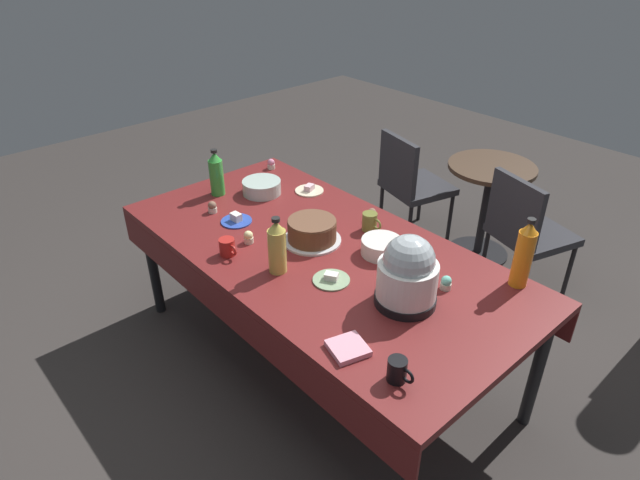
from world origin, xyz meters
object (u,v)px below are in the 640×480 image
object	(u,v)px
cupcake_berry	(212,207)
coffee_mug_olive	(370,222)
maroon_chair_right	(525,228)
soda_bottle_orange_juice	(524,255)
slow_cooker	(408,274)
dessert_plate_cream	(309,190)
soda_bottle_ginger_ale	(277,247)
cupcake_mint	(372,214)
potluck_table	(320,259)
coffee_mug_black	(398,370)
maroon_chair_left	(410,181)
dessert_plate_sage	(331,279)
cupcake_vanilla	(248,237)
cupcake_cocoa	(446,283)
cupcake_rose	(271,164)
dessert_plate_cobalt	(236,220)
frosted_layer_cake	(312,231)
coffee_mug_red	(228,247)
glass_salad_bowl	(262,187)
round_cafe_table	(487,194)
ceramic_snack_bowl	(381,247)

from	to	relation	value
cupcake_berry	coffee_mug_olive	world-z (taller)	coffee_mug_olive
maroon_chair_right	soda_bottle_orange_juice	bearing A→B (deg)	-64.41
slow_cooker	dessert_plate_cream	bearing A→B (deg)	159.71
soda_bottle_ginger_ale	maroon_chair_right	world-z (taller)	soda_bottle_ginger_ale
slow_cooker	dessert_plate_cream	world-z (taller)	slow_cooker
cupcake_berry	cupcake_mint	world-z (taller)	same
cupcake_mint	soda_bottle_ginger_ale	world-z (taller)	soda_bottle_ginger_ale
potluck_table	soda_bottle_ginger_ale	world-z (taller)	soda_bottle_ginger_ale
coffee_mug_black	maroon_chair_left	size ratio (longest dim) A/B	0.14
cupcake_berry	maroon_chair_right	bearing A→B (deg)	56.28
maroon_chair_left	dessert_plate_sage	bearing A→B (deg)	-62.50
coffee_mug_olive	maroon_chair_right	xyz separation A→B (m)	(0.34, 1.09, -0.31)
cupcake_vanilla	coffee_mug_black	distance (m)	1.16
cupcake_cocoa	maroon_chair_right	bearing A→B (deg)	101.83
cupcake_rose	cupcake_mint	distance (m)	0.92
dessert_plate_cobalt	cupcake_rose	distance (m)	0.74
frosted_layer_cake	coffee_mug_olive	distance (m)	0.33
cupcake_mint	cupcake_vanilla	bearing A→B (deg)	-111.05
soda_bottle_ginger_ale	coffee_mug_olive	world-z (taller)	soda_bottle_ginger_ale
dessert_plate_cream	cupcake_rose	xyz separation A→B (m)	(-0.43, 0.03, 0.02)
cupcake_berry	dessert_plate_cobalt	bearing A→B (deg)	11.38
soda_bottle_ginger_ale	coffee_mug_black	world-z (taller)	soda_bottle_ginger_ale
dessert_plate_sage	dessert_plate_cream	size ratio (longest dim) A/B	1.00
dessert_plate_cobalt	coffee_mug_red	distance (m)	0.34
cupcake_vanilla	frosted_layer_cake	bearing A→B (deg)	50.87
cupcake_rose	coffee_mug_black	distance (m)	2.00
frosted_layer_cake	cupcake_cocoa	xyz separation A→B (m)	(0.72, 0.18, -0.03)
soda_bottle_orange_juice	coffee_mug_red	distance (m)	1.39
dessert_plate_cobalt	coffee_mug_olive	size ratio (longest dim) A/B	1.39
glass_salad_bowl	cupcake_berry	world-z (taller)	glass_salad_bowl
round_cafe_table	coffee_mug_red	bearing A→B (deg)	-95.97
slow_cooker	maroon_chair_left	bearing A→B (deg)	128.66
coffee_mug_olive	maroon_chair_right	world-z (taller)	same
cupcake_mint	soda_bottle_orange_juice	world-z (taller)	soda_bottle_orange_juice
dessert_plate_cobalt	cupcake_cocoa	bearing A→B (deg)	17.08
ceramic_snack_bowl	maroon_chair_left	world-z (taller)	maroon_chair_left
dessert_plate_cobalt	cupcake_cocoa	distance (m)	1.20
dessert_plate_sage	maroon_chair_right	size ratio (longest dim) A/B	0.20
glass_salad_bowl	coffee_mug_red	distance (m)	0.70
dessert_plate_cobalt	cupcake_vanilla	world-z (taller)	cupcake_vanilla
dessert_plate_cobalt	cupcake_rose	world-z (taller)	cupcake_rose
frosted_layer_cake	ceramic_snack_bowl	bearing A→B (deg)	28.96
cupcake_mint	maroon_chair_left	size ratio (longest dim) A/B	0.08
potluck_table	soda_bottle_orange_juice	xyz separation A→B (m)	(0.83, 0.47, 0.22)
dessert_plate_cobalt	cupcake_berry	size ratio (longest dim) A/B	2.53
ceramic_snack_bowl	maroon_chair_left	xyz separation A→B (m)	(-0.81, 1.22, -0.30)
dessert_plate_cream	potluck_table	bearing A→B (deg)	-36.15
ceramic_snack_bowl	cupcake_berry	bearing A→B (deg)	-157.33
soda_bottle_orange_juice	round_cafe_table	xyz separation A→B (m)	(-0.88, 1.17, -0.41)
cupcake_cocoa	round_cafe_table	distance (m)	1.62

